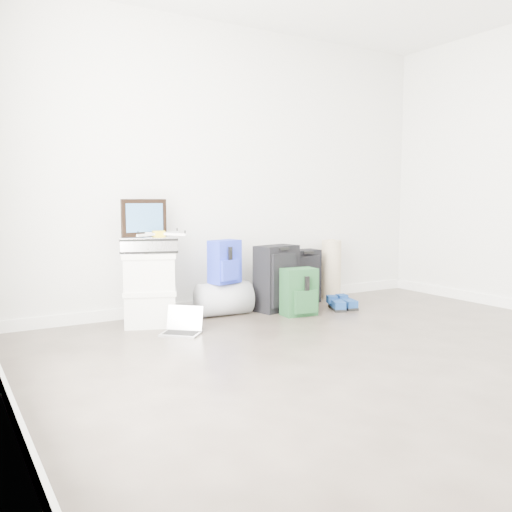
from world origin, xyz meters
TOP-DOWN VIEW (x-y plane):
  - ground at (0.00, 0.00)m, footprint 5.00×5.00m
  - room_envelope at (0.00, 0.02)m, footprint 4.52×5.02m
  - boxes_stack at (-0.99, 2.15)m, footprint 0.53×0.48m
  - briefcase at (-0.99, 2.15)m, footprint 0.54×0.46m
  - painting at (-0.99, 2.24)m, footprint 0.42×0.10m
  - drone at (-0.91, 2.13)m, footprint 0.47×0.47m
  - duffel_bag at (-0.27, 2.18)m, footprint 0.51×0.34m
  - blue_backpack at (-0.27, 2.15)m, footprint 0.31×0.27m
  - large_suitcase at (0.25, 2.10)m, footprint 0.44×0.33m
  - green_backpack at (0.32, 1.82)m, footprint 0.33×0.25m
  - carry_on at (0.71, 2.32)m, footprint 0.35×0.23m
  - shoes at (0.84, 1.84)m, footprint 0.32×0.30m
  - rolled_rug at (1.09, 2.34)m, footprint 0.20×0.20m
  - laptop at (-0.87, 1.75)m, footprint 0.36×0.36m

SIDE VIEW (x-z plane):
  - ground at x=0.00m, z-range 0.00..0.00m
  - shoes at x=0.84m, z-range 0.00..0.09m
  - laptop at x=-0.87m, z-range -0.05..0.16m
  - duffel_bag at x=-0.27m, z-range 0.00..0.30m
  - green_backpack at x=0.32m, z-range -0.01..0.42m
  - carry_on at x=0.71m, z-range 0.00..0.54m
  - boxes_stack at x=-0.99m, z-range 0.00..0.62m
  - rolled_rug at x=1.09m, z-range 0.00..0.62m
  - large_suitcase at x=0.25m, z-range 0.00..0.62m
  - blue_backpack at x=-0.27m, z-range 0.29..0.68m
  - briefcase at x=-0.99m, z-range 0.62..0.75m
  - drone at x=-0.91m, z-range 0.75..0.80m
  - painting at x=-0.99m, z-range 0.75..1.06m
  - room_envelope at x=0.00m, z-range 0.37..3.08m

